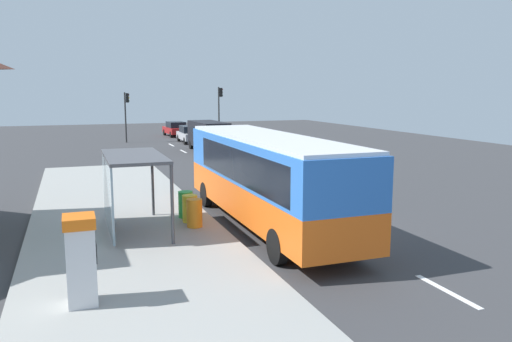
{
  "coord_description": "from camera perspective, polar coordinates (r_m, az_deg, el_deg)",
  "views": [
    {
      "loc": [
        -7.96,
        -15.32,
        4.72
      ],
      "look_at": [
        -1.0,
        3.88,
        1.5
      ],
      "focal_mm": 35.92,
      "sensor_mm": 36.0,
      "label": 1
    }
  ],
  "objects": [
    {
      "name": "sedan_near",
      "position": [
        47.15,
        -7.31,
        4.11
      ],
      "size": [
        1.88,
        4.42,
        1.52
      ],
      "color": "#B7B7BC",
      "rests_on": "ground"
    },
    {
      "name": "bus",
      "position": [
        17.62,
        1.13,
        -0.44
      ],
      "size": [
        2.6,
        11.03,
        3.21
      ],
      "color": "orange",
      "rests_on": "ground"
    },
    {
      "name": "sedan_far",
      "position": [
        53.97,
        -8.95,
        4.68
      ],
      "size": [
        2.01,
        4.48,
        1.52
      ],
      "color": "#A51919",
      "rests_on": "ground"
    },
    {
      "name": "traffic_light_near_side",
      "position": [
        49.12,
        -4.05,
        7.34
      ],
      "size": [
        0.49,
        0.28,
        5.04
      ],
      "color": "#2D2D2D",
      "rests_on": "ground"
    },
    {
      "name": "traffic_light_far_side",
      "position": [
        48.29,
        -14.24,
        6.71
      ],
      "size": [
        0.49,
        0.28,
        4.55
      ],
      "color": "#2D2D2D",
      "rests_on": "ground"
    },
    {
      "name": "lane_stripe_seg_0",
      "position": [
        13.29,
        20.49,
        -12.42
      ],
      "size": [
        0.16,
        2.2,
        0.01
      ],
      "primitive_type": "cube",
      "color": "silver",
      "rests_on": "ground"
    },
    {
      "name": "lane_stripe_seg_6",
      "position": [
        40.45,
        -8.09,
        2.18
      ],
      "size": [
        0.16,
        2.2,
        0.01
      ],
      "primitive_type": "cube",
      "color": "silver",
      "rests_on": "ground"
    },
    {
      "name": "lane_stripe_seg_4",
      "position": [
        30.81,
        -4.24,
        0.14
      ],
      "size": [
        0.16,
        2.2,
        0.01
      ],
      "primitive_type": "cube",
      "color": "silver",
      "rests_on": "ground"
    },
    {
      "name": "sidewalk_platform",
      "position": [
        18.0,
        -14.35,
        -6.24
      ],
      "size": [
        6.2,
        30.0,
        0.18
      ],
      "primitive_type": "cube",
      "color": "#999993",
      "rests_on": "ground"
    },
    {
      "name": "lane_stripe_seg_7",
      "position": [
        45.32,
        -9.4,
        2.88
      ],
      "size": [
        0.16,
        2.2,
        0.01
      ],
      "primitive_type": "cube",
      "color": "silver",
      "rests_on": "ground"
    },
    {
      "name": "lane_stripe_seg_3",
      "position": [
        26.1,
        -1.25,
        -1.45
      ],
      "size": [
        0.16,
        2.2,
        0.01
      ],
      "primitive_type": "cube",
      "color": "silver",
      "rests_on": "ground"
    },
    {
      "name": "recycling_bin_yellow",
      "position": [
        18.01,
        -7.37,
        -4.16
      ],
      "size": [
        0.52,
        0.52,
        0.95
      ],
      "primitive_type": "cylinder",
      "color": "yellow",
      "rests_on": "sidewalk_platform"
    },
    {
      "name": "ticket_machine",
      "position": [
        11.65,
        -18.91,
        -9.28
      ],
      "size": [
        0.66,
        0.76,
        1.94
      ],
      "color": "silver",
      "rests_on": "sidewalk_platform"
    },
    {
      "name": "recycling_bin_green",
      "position": [
        18.68,
        -7.84,
        -3.7
      ],
      "size": [
        0.52,
        0.52,
        0.95
      ],
      "primitive_type": "cylinder",
      "color": "green",
      "rests_on": "sidewalk_platform"
    },
    {
      "name": "lane_stripe_seg_5",
      "position": [
        35.6,
        -6.42,
        1.3
      ],
      "size": [
        0.16,
        2.2,
        0.01
      ],
      "primitive_type": "cube",
      "color": "silver",
      "rests_on": "ground"
    },
    {
      "name": "ground_plane",
      "position": [
        30.75,
        -4.68,
        0.07
      ],
      "size": [
        56.0,
        92.0,
        0.04
      ],
      "primitive_type": "cube",
      "color": "#38383A"
    },
    {
      "name": "lane_stripe_seg_2",
      "position": [
        21.52,
        3.03,
        -3.71
      ],
      "size": [
        0.16,
        2.2,
        0.01
      ],
      "primitive_type": "cube",
      "color": "silver",
      "rests_on": "ground"
    },
    {
      "name": "lane_stripe_seg_1",
      "position": [
        17.17,
        9.59,
        -7.11
      ],
      "size": [
        0.16,
        2.2,
        0.01
      ],
      "primitive_type": "cube",
      "color": "silver",
      "rests_on": "ground"
    },
    {
      "name": "bus_shelter",
      "position": [
        16.94,
        -14.44,
        -0.23
      ],
      "size": [
        1.8,
        4.0,
        2.5
      ],
      "color": "#4C4C51",
      "rests_on": "sidewalk_platform"
    },
    {
      "name": "recycling_bin_orange",
      "position": [
        17.34,
        -6.86,
        -4.66
      ],
      "size": [
        0.52,
        0.52,
        0.95
      ],
      "primitive_type": "cylinder",
      "color": "orange",
      "rests_on": "sidewalk_platform"
    },
    {
      "name": "white_van",
      "position": [
        40.4,
        -5.31,
        4.13
      ],
      "size": [
        2.21,
        5.28,
        2.3
      ],
      "color": "black",
      "rests_on": "ground"
    }
  ]
}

